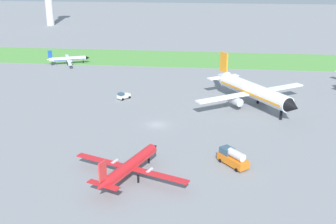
% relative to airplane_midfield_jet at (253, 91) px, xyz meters
% --- Properties ---
extents(ground_plane, '(600.00, 600.00, 0.00)m').
position_rel_airplane_midfield_jet_xyz_m(ground_plane, '(-22.97, -15.98, -4.28)').
color(ground_plane, gray).
extents(grass_taxiway_strip, '(360.00, 28.00, 0.08)m').
position_rel_airplane_midfield_jet_xyz_m(grass_taxiway_strip, '(-22.97, 53.94, -4.24)').
color(grass_taxiway_strip, '#549342').
rests_on(grass_taxiway_strip, ground_plane).
extents(airplane_midfield_jet, '(29.15, 29.27, 11.89)m').
position_rel_airplane_midfield_jet_xyz_m(airplane_midfield_jet, '(0.00, 0.00, 0.00)').
color(airplane_midfield_jet, white).
rests_on(airplane_midfield_jet, ground_plane).
extents(airplane_foreground_turboprop, '(21.55, 18.67, 6.76)m').
position_rel_airplane_midfield_jet_xyz_m(airplane_foreground_turboprop, '(-24.19, -41.79, -1.81)').
color(airplane_foreground_turboprop, red).
rests_on(airplane_foreground_turboprop, ground_plane).
extents(airplane_taxiing_turboprop, '(15.02, 17.31, 5.51)m').
position_rel_airplane_midfield_jet_xyz_m(airplane_taxiing_turboprop, '(-63.95, 40.35, -2.27)').
color(airplane_taxiing_turboprop, silver).
rests_on(airplane_taxiing_turboprop, ground_plane).
extents(fuel_truck_near_gate, '(6.02, 6.52, 3.29)m').
position_rel_airplane_midfield_jet_xyz_m(fuel_truck_near_gate, '(-6.08, -34.65, -2.70)').
color(fuel_truck_near_gate, orange).
rests_on(fuel_truck_near_gate, ground_plane).
extents(pushback_tug_midfield, '(3.57, 3.97, 1.95)m').
position_rel_airplane_midfield_jet_xyz_m(pushback_tug_midfield, '(-34.95, 2.13, -3.37)').
color(pushback_tug_midfield, white).
rests_on(pushback_tug_midfield, ground_plane).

